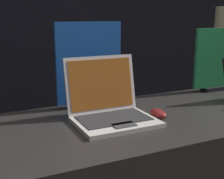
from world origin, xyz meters
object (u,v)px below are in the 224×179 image
(laptop_middle, at_px, (109,106))
(mouse_middle, at_px, (158,113))
(promo_stand_middle, at_px, (88,67))
(promo_stand_back, at_px, (217,61))

(laptop_middle, xyz_separation_m, mouse_middle, (0.22, -0.06, -0.05))
(mouse_middle, height_order, promo_stand_middle, promo_stand_middle)
(laptop_middle, distance_m, promo_stand_back, 0.90)
(mouse_middle, xyz_separation_m, promo_stand_back, (0.63, 0.30, 0.17))
(promo_stand_middle, distance_m, promo_stand_back, 0.86)
(laptop_middle, bearing_deg, mouse_middle, -15.44)
(mouse_middle, bearing_deg, promo_stand_middle, 126.19)
(laptop_middle, distance_m, mouse_middle, 0.24)
(laptop_middle, relative_size, promo_stand_middle, 0.80)
(laptop_middle, height_order, mouse_middle, laptop_middle)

